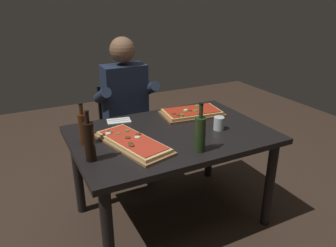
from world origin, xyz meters
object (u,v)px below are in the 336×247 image
at_px(pizza_rectangular_front, 192,112).
at_px(seated_diner, 127,104).
at_px(pizza_rectangular_left, 133,142).
at_px(vinegar_bottle_green, 90,141).
at_px(dining_table, 171,144).
at_px(wine_bottle_dark, 200,133).
at_px(tumbler_near_camera, 219,124).
at_px(diner_chair, 124,126).
at_px(oil_bottle_amber, 83,128).

height_order(pizza_rectangular_front, seated_diner, seated_diner).
xyz_separation_m(pizza_rectangular_left, vinegar_bottle_green, (-0.30, -0.08, 0.11)).
bearing_deg(dining_table, wine_bottle_dark, -85.63).
height_order(vinegar_bottle_green, tumbler_near_camera, vinegar_bottle_green).
xyz_separation_m(pizza_rectangular_front, pizza_rectangular_left, (-0.64, -0.31, 0.00)).
height_order(wine_bottle_dark, diner_chair, wine_bottle_dark).
xyz_separation_m(dining_table, wine_bottle_dark, (0.03, -0.34, 0.22)).
xyz_separation_m(tumbler_near_camera, diner_chair, (-0.40, 0.97, -0.30)).
bearing_deg(oil_bottle_amber, wine_bottle_dark, -34.23).
distance_m(pizza_rectangular_left, seated_diner, 0.85).
distance_m(oil_bottle_amber, diner_chair, 1.01).
distance_m(wine_bottle_dark, tumbler_near_camera, 0.39).
xyz_separation_m(pizza_rectangular_front, wine_bottle_dark, (-0.29, -0.58, 0.10)).
distance_m(wine_bottle_dark, vinegar_bottle_green, 0.67).
height_order(pizza_rectangular_front, wine_bottle_dark, wine_bottle_dark).
xyz_separation_m(pizza_rectangular_front, seated_diner, (-0.39, 0.49, -0.02)).
bearing_deg(pizza_rectangular_front, dining_table, -142.73).
bearing_deg(pizza_rectangular_front, diner_chair, 122.17).
bearing_deg(vinegar_bottle_green, pizza_rectangular_left, 15.11).
xyz_separation_m(dining_table, oil_bottle_amber, (-0.60, 0.09, 0.21)).
relative_size(tumbler_near_camera, diner_chair, 0.11).
distance_m(diner_chair, seated_diner, 0.28).
bearing_deg(oil_bottle_amber, dining_table, -8.24).
bearing_deg(tumbler_near_camera, pizza_rectangular_left, 176.54).
xyz_separation_m(dining_table, tumbler_near_camera, (0.33, -0.11, 0.14)).
bearing_deg(pizza_rectangular_front, seated_diner, 128.02).
height_order(pizza_rectangular_left, vinegar_bottle_green, vinegar_bottle_green).
bearing_deg(dining_table, pizza_rectangular_front, 37.27).
height_order(pizza_rectangular_left, oil_bottle_amber, oil_bottle_amber).
relative_size(tumbler_near_camera, seated_diner, 0.07).
distance_m(oil_bottle_amber, tumbler_near_camera, 0.96).
height_order(pizza_rectangular_front, vinegar_bottle_green, vinegar_bottle_green).
distance_m(pizza_rectangular_left, tumbler_near_camera, 0.66).
bearing_deg(wine_bottle_dark, dining_table, 94.37).
height_order(dining_table, pizza_rectangular_left, pizza_rectangular_left).
height_order(pizza_rectangular_front, pizza_rectangular_left, same).
xyz_separation_m(dining_table, pizza_rectangular_left, (-0.32, -0.07, 0.12)).
relative_size(pizza_rectangular_front, pizza_rectangular_left, 0.82).
bearing_deg(tumbler_near_camera, wine_bottle_dark, -143.48).
bearing_deg(vinegar_bottle_green, seated_diner, 58.20).
distance_m(dining_table, tumbler_near_camera, 0.38).
relative_size(dining_table, seated_diner, 1.05).
distance_m(tumbler_near_camera, diner_chair, 1.09).
bearing_deg(dining_table, tumbler_near_camera, -18.60).
xyz_separation_m(pizza_rectangular_front, diner_chair, (-0.39, 0.61, -0.27)).
relative_size(dining_table, tumbler_near_camera, 14.45).
height_order(dining_table, tumbler_near_camera, tumbler_near_camera).
distance_m(pizza_rectangular_left, diner_chair, 1.00).
bearing_deg(vinegar_bottle_green, pizza_rectangular_front, 22.83).
bearing_deg(dining_table, seated_diner, 95.31).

